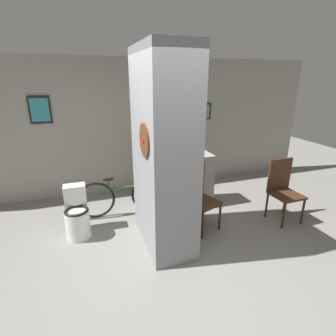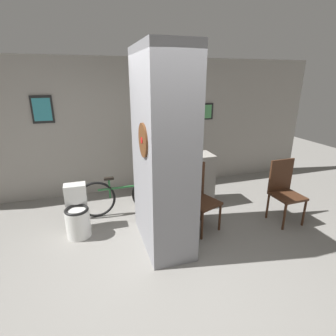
# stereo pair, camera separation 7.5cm
# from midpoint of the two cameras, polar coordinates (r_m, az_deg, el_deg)

# --- Properties ---
(ground_plane) EXTENTS (14.00, 14.00, 0.00)m
(ground_plane) POSITION_cam_midpoint_polar(r_m,az_deg,el_deg) (3.50, 1.41, -20.53)
(ground_plane) COLOR gray
(wall_back) EXTENTS (8.00, 0.09, 2.60)m
(wall_back) POSITION_cam_midpoint_polar(r_m,az_deg,el_deg) (5.32, -8.36, 8.87)
(wall_back) COLOR gray
(wall_back) RESTS_ON ground_plane
(pillar_center) EXTENTS (0.61, 1.18, 2.60)m
(pillar_center) POSITION_cam_midpoint_polar(r_m,az_deg,el_deg) (3.39, -1.68, 3.14)
(pillar_center) COLOR gray
(pillar_center) RESTS_ON ground_plane
(counter_shelf) EXTENTS (1.36, 0.44, 0.94)m
(counter_shelf) POSITION_cam_midpoint_polar(r_m,az_deg,el_deg) (4.70, 1.06, -2.93)
(counter_shelf) COLOR gray
(counter_shelf) RESTS_ON ground_plane
(toilet) EXTENTS (0.35, 0.51, 0.73)m
(toilet) POSITION_cam_midpoint_polar(r_m,az_deg,el_deg) (4.13, -19.67, -9.73)
(toilet) COLOR silver
(toilet) RESTS_ON ground_plane
(chair_near_pillar) EXTENTS (0.56, 0.56, 1.00)m
(chair_near_pillar) POSITION_cam_midpoint_polar(r_m,az_deg,el_deg) (4.02, 6.15, -5.85)
(chair_near_pillar) COLOR #422616
(chair_near_pillar) RESTS_ON ground_plane
(chair_by_doorway) EXTENTS (0.45, 0.45, 1.00)m
(chair_by_doorway) POSITION_cam_midpoint_polar(r_m,az_deg,el_deg) (4.62, 23.35, -3.99)
(chair_by_doorway) COLOR #422616
(chair_by_doorway) RESTS_ON ground_plane
(bicycle) EXTENTS (1.55, 0.42, 0.68)m
(bicycle) POSITION_cam_midpoint_polar(r_m,az_deg,el_deg) (4.54, -10.17, -5.94)
(bicycle) COLOR black
(bicycle) RESTS_ON ground_plane
(bottle_tall) EXTENTS (0.09, 0.09, 0.26)m
(bottle_tall) POSITION_cam_midpoint_polar(r_m,az_deg,el_deg) (4.67, 4.27, 4.16)
(bottle_tall) COLOR olive
(bottle_tall) RESTS_ON counter_shelf
(bottle_short) EXTENTS (0.09, 0.09, 0.21)m
(bottle_short) POSITION_cam_midpoint_polar(r_m,az_deg,el_deg) (4.51, 3.36, 3.42)
(bottle_short) COLOR silver
(bottle_short) RESTS_ON counter_shelf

